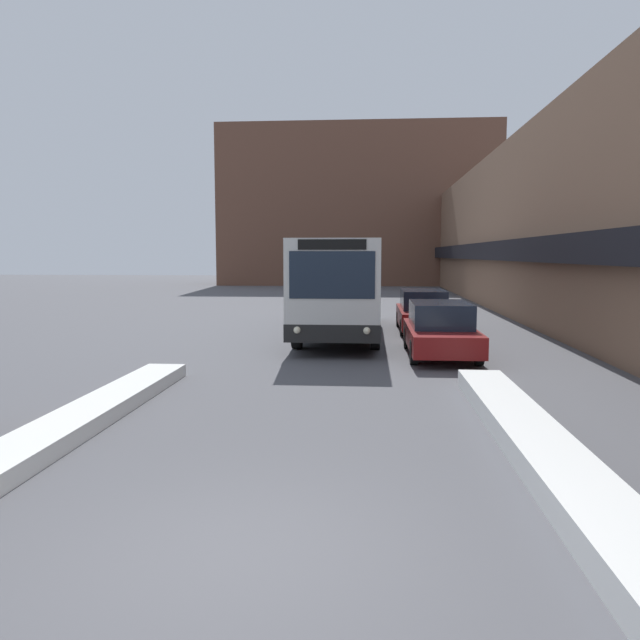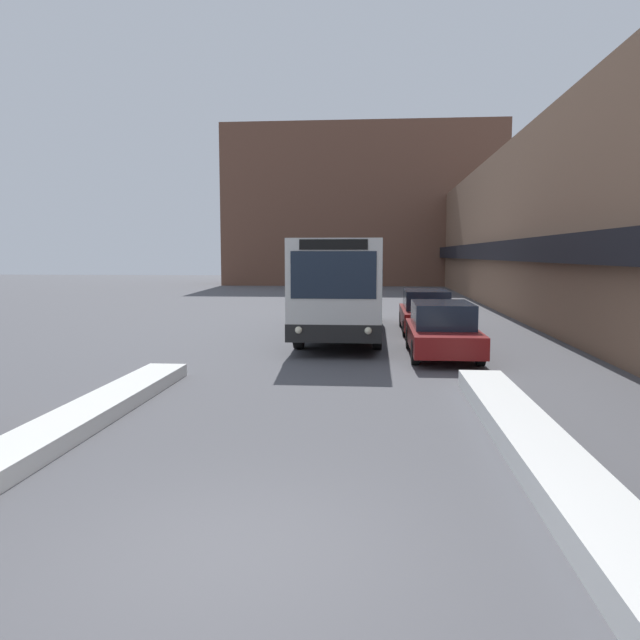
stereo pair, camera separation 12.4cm
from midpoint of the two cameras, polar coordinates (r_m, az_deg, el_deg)
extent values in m
plane|color=#515156|center=(6.43, -7.19, -20.57)|extent=(160.00, 160.00, 0.00)
cube|color=brown|center=(30.90, 21.77, 7.87)|extent=(5.00, 60.00, 8.22)
cube|color=black|center=(30.21, 16.66, 6.09)|extent=(0.50, 60.00, 0.90)
cube|color=brown|center=(61.05, 3.99, 10.25)|extent=(26.00, 8.00, 14.81)
cube|color=silver|center=(9.75, -25.51, -10.86)|extent=(0.90, 12.61, 0.28)
cube|color=silver|center=(8.53, 21.31, -12.82)|extent=(0.90, 11.90, 0.35)
cube|color=silver|center=(22.29, 2.35, 3.49)|extent=(2.63, 10.99, 2.84)
cube|color=black|center=(22.37, 2.34, 0.49)|extent=(2.65, 11.01, 0.50)
cube|color=#192333|center=(22.28, 2.35, 4.52)|extent=(2.65, 10.11, 0.78)
cube|color=#192333|center=(16.78, 1.44, 4.13)|extent=(2.31, 0.03, 1.28)
cube|color=black|center=(16.78, 1.45, 6.92)|extent=(1.84, 0.03, 0.28)
sphere|color=#F2EAC6|center=(16.97, -1.77, -0.92)|extent=(0.20, 0.20, 0.20)
sphere|color=#F2EAC6|center=(16.85, 4.64, -0.99)|extent=(0.20, 0.20, 0.20)
cylinder|color=black|center=(19.11, -1.75, -0.95)|extent=(0.28, 1.12, 1.12)
cylinder|color=black|center=(18.98, 5.44, -1.02)|extent=(0.28, 1.12, 1.12)
cylinder|color=black|center=(25.86, 0.06, 0.87)|extent=(0.28, 1.12, 1.12)
cylinder|color=black|center=(25.76, 5.36, 0.83)|extent=(0.28, 1.12, 1.12)
cube|color=maroon|center=(17.97, 11.29, -1.53)|extent=(1.83, 4.72, 0.57)
cube|color=#192333|center=(18.01, 11.29, 0.50)|extent=(1.61, 2.59, 0.69)
cylinder|color=black|center=(16.68, 14.67, -2.94)|extent=(0.20, 0.67, 0.67)
cylinder|color=black|center=(16.48, 8.92, -2.92)|extent=(0.20, 0.67, 0.67)
cylinder|color=black|center=(19.54, 13.26, -1.62)|extent=(0.20, 0.67, 0.67)
cylinder|color=black|center=(19.37, 8.35, -1.58)|extent=(0.20, 0.67, 0.67)
cube|color=maroon|center=(23.74, 9.79, 0.29)|extent=(1.80, 4.89, 0.61)
cube|color=#192333|center=(23.81, 9.79, 1.88)|extent=(1.59, 2.69, 0.69)
cylinder|color=black|center=(22.35, 12.19, -0.74)|extent=(0.20, 0.60, 0.60)
cylinder|color=black|center=(22.21, 7.98, -0.70)|extent=(0.20, 0.60, 0.60)
cylinder|color=black|center=(25.35, 11.36, 0.06)|extent=(0.20, 0.60, 0.60)
cylinder|color=black|center=(25.22, 7.64, 0.10)|extent=(0.20, 0.60, 0.60)
camera|label=1|loc=(0.06, -89.73, 0.03)|focal=35.00mm
camera|label=2|loc=(0.06, 90.27, -0.03)|focal=35.00mm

